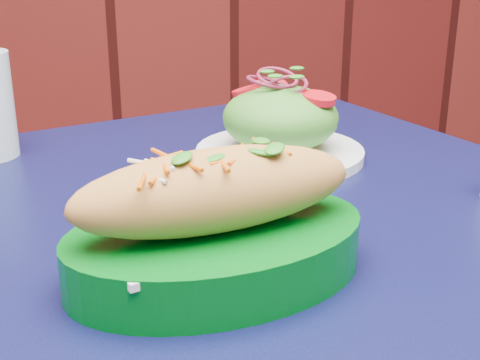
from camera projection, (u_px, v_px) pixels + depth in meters
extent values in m
cube|color=black|center=(225.00, 236.00, 0.63)|extent=(1.00, 1.00, 0.03)
cylinder|color=black|center=(298.00, 319.00, 1.19)|extent=(0.04, 0.04, 0.72)
cube|color=white|center=(216.00, 232.00, 0.52)|extent=(0.20, 0.15, 0.01)
ellipsoid|color=#E39648|center=(216.00, 190.00, 0.50)|extent=(0.24, 0.12, 0.06)
cylinder|color=white|center=(280.00, 153.00, 0.80)|extent=(0.20, 0.20, 0.01)
ellipsoid|color=#4C992D|center=(280.00, 118.00, 0.79)|extent=(0.14, 0.14, 0.08)
cylinder|color=red|center=(319.00, 94.00, 0.76)|extent=(0.04, 0.04, 0.01)
cylinder|color=red|center=(249.00, 87.00, 0.80)|extent=(0.04, 0.04, 0.01)
cylinder|color=red|center=(272.00, 83.00, 0.82)|extent=(0.04, 0.04, 0.01)
torus|color=maroon|center=(281.00, 82.00, 0.77)|extent=(0.05, 0.05, 0.00)
torus|color=maroon|center=(281.00, 79.00, 0.77)|extent=(0.05, 0.05, 0.00)
torus|color=maroon|center=(281.00, 75.00, 0.77)|extent=(0.05, 0.05, 0.00)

